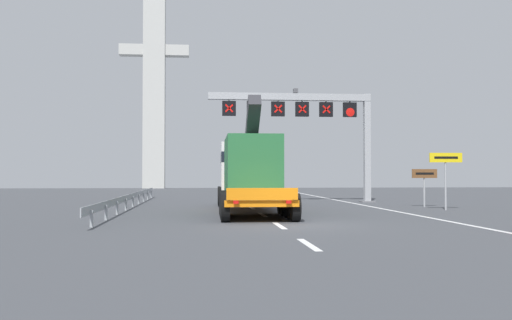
# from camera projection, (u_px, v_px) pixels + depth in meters

# --- Properties ---
(ground) EXTENTS (112.00, 112.00, 0.00)m
(ground) POSITION_uv_depth(u_px,v_px,m) (293.00, 225.00, 20.94)
(ground) COLOR #424449
(lane_markings) EXTENTS (0.20, 63.03, 0.01)m
(lane_markings) POSITION_uv_depth(u_px,v_px,m) (236.00, 198.00, 44.97)
(lane_markings) COLOR silver
(lane_markings) RESTS_ON ground
(edge_line_right) EXTENTS (0.20, 63.00, 0.01)m
(edge_line_right) POSITION_uv_depth(u_px,v_px,m) (365.00, 206.00, 33.48)
(edge_line_right) COLOR silver
(edge_line_right) RESTS_ON ground
(overhead_lane_gantry) EXTENTS (10.84, 0.90, 7.37)m
(overhead_lane_gantry) POSITION_uv_depth(u_px,v_px,m) (311.00, 115.00, 37.35)
(overhead_lane_gantry) COLOR #9EA0A5
(overhead_lane_gantry) RESTS_ON ground
(heavy_haul_truck_orange) EXTENTS (3.20, 14.10, 5.30)m
(heavy_haul_truck_orange) POSITION_uv_depth(u_px,v_px,m) (248.00, 171.00, 29.47)
(heavy_haul_truck_orange) COLOR orange
(heavy_haul_truck_orange) RESTS_ON ground
(exit_sign_yellow) EXTENTS (1.72, 0.15, 2.92)m
(exit_sign_yellow) POSITION_uv_depth(u_px,v_px,m) (446.00, 166.00, 29.34)
(exit_sign_yellow) COLOR #9EA0A5
(exit_sign_yellow) RESTS_ON ground
(tourist_info_sign_brown) EXTENTS (1.44, 0.15, 2.12)m
(tourist_info_sign_brown) POSITION_uv_depth(u_px,v_px,m) (424.00, 178.00, 32.10)
(tourist_info_sign_brown) COLOR #9EA0A5
(tourist_info_sign_brown) RESTS_ON ground
(guardrail_left) EXTENTS (0.13, 27.81, 0.76)m
(guardrail_left) POSITION_uv_depth(u_px,v_px,m) (132.00, 197.00, 32.10)
(guardrail_left) COLOR #999EA3
(guardrail_left) RESTS_ON ground
(bridge_pylon_distant) EXTENTS (9.00, 2.00, 29.02)m
(bridge_pylon_distant) POSITION_uv_depth(u_px,v_px,m) (154.00, 74.00, 75.21)
(bridge_pylon_distant) COLOR #B7B7B2
(bridge_pylon_distant) RESTS_ON ground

